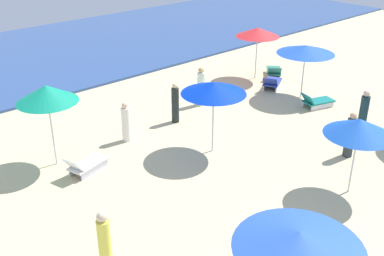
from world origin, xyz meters
TOP-DOWN VIEW (x-y plane):
  - umbrella_0 at (4.41, 4.61)m, footprint 1.92×1.92m
  - umbrella_1 at (-0.83, 2.78)m, footprint 2.46×2.46m
  - umbrella_4 at (-1.25, 11.87)m, footprint 1.91×1.91m
  - lounge_chair_4_0 at (-0.79, 10.77)m, footprint 1.54×0.94m
  - umbrella_5 at (3.18, 9.11)m, footprint 2.16×2.16m
  - umbrella_6 at (9.59, 10.10)m, footprint 2.46×2.46m
  - lounge_chair_6_0 at (9.11, 8.96)m, footprint 1.50×1.00m
  - lounge_chair_6_1 at (9.43, 11.62)m, footprint 1.56×1.24m
  - umbrella_8 at (9.94, 13.08)m, footprint 2.06×2.06m
  - lounge_chair_8_0 at (10.80, 12.62)m, footprint 1.58×1.51m
  - beachgoer_0 at (-2.72, 6.51)m, footprint 0.36×0.36m
  - beachgoer_2 at (1.43, 11.72)m, footprint 0.38×0.38m
  - beachgoer_3 at (6.33, 5.81)m, footprint 0.38×0.38m
  - beachgoer_4 at (8.66, 6.64)m, footprint 0.37×0.37m
  - beachgoer_5 at (3.77, 11.79)m, footprint 0.30×0.30m
  - beachgoer_6 at (5.69, 12.40)m, footprint 0.40×0.40m

SIDE VIEW (x-z plane):
  - lounge_chair_6_0 at x=9.11m, z-range -0.08..0.58m
  - lounge_chair_4_0 at x=-0.79m, z-range -0.09..0.61m
  - lounge_chair_8_0 at x=10.80m, z-range -0.07..0.61m
  - lounge_chair_6_1 at x=9.43m, z-range -0.06..0.63m
  - beachgoer_2 at x=1.43m, z-range -0.04..1.44m
  - beachgoer_4 at x=8.66m, z-range -0.04..1.49m
  - beachgoer_3 at x=6.33m, z-range -0.05..1.55m
  - beachgoer_5 at x=3.77m, z-range -0.04..1.56m
  - beachgoer_6 at x=5.69m, z-range -0.04..1.61m
  - beachgoer_0 at x=-2.72m, z-range -0.03..1.65m
  - umbrella_0 at x=4.41m, z-range 0.94..3.30m
  - umbrella_6 at x=9.59m, z-range 0.98..3.32m
  - umbrella_1 at x=-0.83m, z-range 1.00..3.35m
  - umbrella_8 at x=9.94m, z-range 1.03..3.53m
  - umbrella_5 at x=3.18m, z-range 1.06..3.56m
  - umbrella_4 at x=-1.25m, z-range 1.10..3.83m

